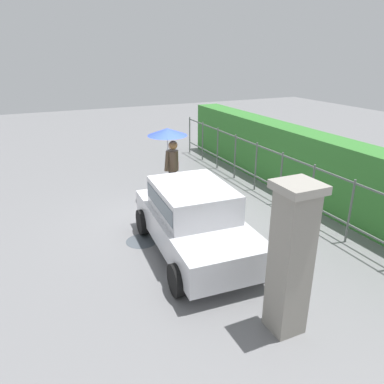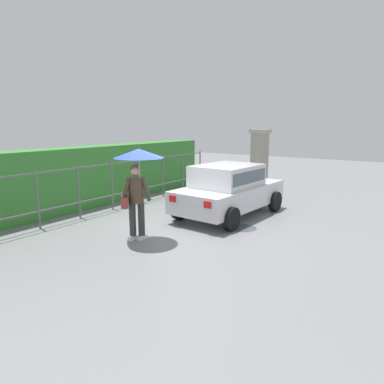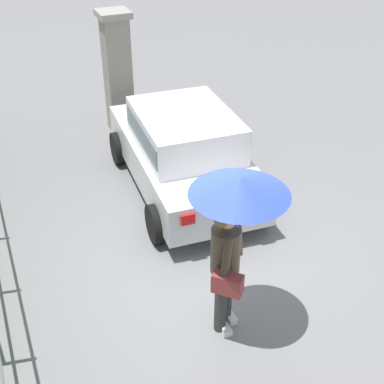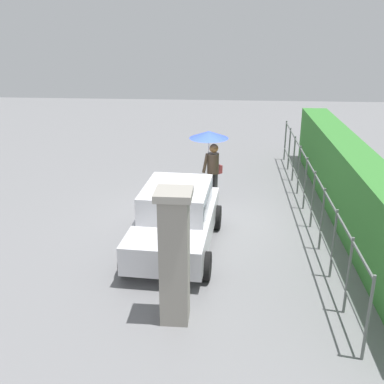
{
  "view_description": "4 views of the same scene",
  "coord_description": "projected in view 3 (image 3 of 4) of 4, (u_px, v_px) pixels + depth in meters",
  "views": [
    {
      "loc": [
        8.02,
        -3.32,
        4.08
      ],
      "look_at": [
        0.46,
        0.14,
        0.85
      ],
      "focal_mm": 34.35,
      "sensor_mm": 36.0,
      "label": 1
    },
    {
      "loc": [
        -6.96,
        -5.07,
        2.62
      ],
      "look_at": [
        0.15,
        -0.17,
        0.92
      ],
      "focal_mm": 32.61,
      "sensor_mm": 36.0,
      "label": 2
    },
    {
      "loc": [
        -5.47,
        2.51,
        4.94
      ],
      "look_at": [
        0.11,
        0.14,
        1.02
      ],
      "focal_mm": 49.76,
      "sensor_mm": 36.0,
      "label": 3
    },
    {
      "loc": [
        11.14,
        0.74,
        4.91
      ],
      "look_at": [
        0.21,
        -0.14,
        0.83
      ],
      "focal_mm": 42.55,
      "sensor_mm": 36.0,
      "label": 4
    }
  ],
  "objects": [
    {
      "name": "ground_plane",
      "position": [
        204.0,
        253.0,
        7.74
      ],
      "size": [
        40.0,
        40.0,
        0.0
      ],
      "primitive_type": "plane",
      "color": "slate"
    },
    {
      "name": "car",
      "position": [
        183.0,
        148.0,
        8.74
      ],
      "size": [
        3.82,
        2.05,
        1.48
      ],
      "rotation": [
        0.0,
        0.0,
        -0.06
      ],
      "color": "silver",
      "rests_on": "ground"
    },
    {
      "name": "pedestrian",
      "position": [
        234.0,
        217.0,
        5.74
      ],
      "size": [
        1.1,
        1.1,
        2.08
      ],
      "rotation": [
        0.0,
        0.0,
        -2.35
      ],
      "color": "#333333",
      "rests_on": "ground"
    },
    {
      "name": "gate_pillar",
      "position": [
        118.0,
        72.0,
        10.51
      ],
      "size": [
        0.6,
        0.6,
        2.42
      ],
      "color": "gray",
      "rests_on": "ground"
    },
    {
      "name": "puddle_near",
      "position": [
        255.0,
        204.0,
        8.79
      ],
      "size": [
        0.71,
        0.71,
        0.0
      ],
      "primitive_type": "cylinder",
      "color": "#4C545B",
      "rests_on": "ground"
    }
  ]
}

